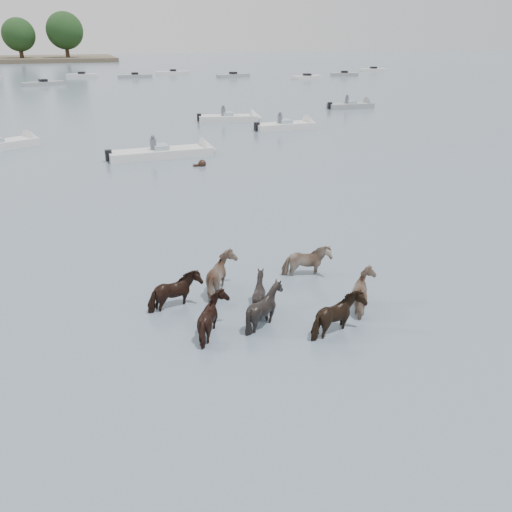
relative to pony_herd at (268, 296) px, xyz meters
name	(u,v)px	position (x,y,z in m)	size (l,w,h in m)	color
ground	(260,316)	(-0.31, -0.29, -0.37)	(400.00, 400.00, 0.00)	#4D606F
pony_herd	(268,296)	(0.00, 0.00, 0.00)	(6.05, 4.36, 1.29)	black
swimming_pony	(201,164)	(2.24, 16.59, -0.26)	(0.72, 0.44, 0.44)	black
motorboat_a	(8,144)	(-8.09, 25.47, -0.14)	(5.67, 4.20, 1.92)	silver
motorboat_b	(175,152)	(1.36, 19.54, -0.14)	(6.58, 1.95, 1.92)	silver
motorboat_c	(237,118)	(8.86, 31.43, -0.14)	(5.43, 2.65, 1.92)	silver
motorboat_d	(294,126)	(11.75, 26.38, -0.14)	(5.24, 1.92, 1.92)	silver
motorboat_e	(357,106)	(22.27, 35.74, -0.14)	(4.99, 1.62, 1.92)	gray
distant_flotilla	(88,79)	(-0.66, 77.36, -0.11)	(109.53, 27.35, 0.93)	gray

